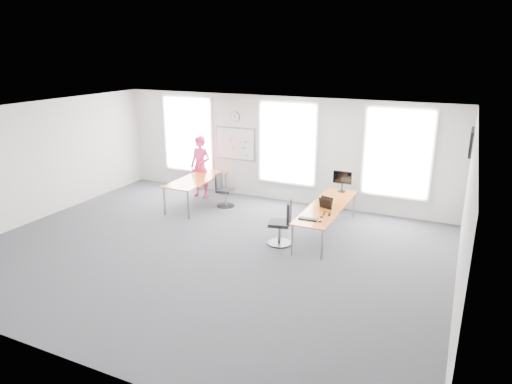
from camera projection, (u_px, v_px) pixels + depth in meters
The scene contains 24 objects.
floor at pixel (208, 251), 10.01m from camera, with size 10.00×10.00×0.00m, color #2C2C31.
ceiling at pixel (203, 114), 9.10m from camera, with size 10.00×10.00×0.00m, color white.
wall_back at pixel (278, 149), 13.01m from camera, with size 10.00×10.00×0.00m, color silver.
wall_front at pixel (50, 264), 6.10m from camera, with size 10.00×10.00×0.00m, color silver.
wall_left at pixel (36, 162), 11.57m from camera, with size 10.00×10.00×0.00m, color silver.
wall_right at pixel (465, 222), 7.54m from camera, with size 10.00×10.00×0.00m, color silver.
window_left at pixel (188, 134), 14.14m from camera, with size 1.60×0.06×2.20m, color white.
window_mid at pixel (287, 143), 12.80m from camera, with size 1.60×0.06×2.20m, color white.
window_right at pixel (397, 153), 11.59m from camera, with size 1.60×0.06×2.20m, color white.
desk_right at pixel (327, 208), 10.73m from camera, with size 0.78×2.93×0.71m.
desk_left at pixel (196, 181), 12.71m from camera, with size 0.86×2.15×0.79m.
chair_right at pixel (282, 225), 10.24m from camera, with size 0.56×0.56×1.03m.
chair_left at pixel (224, 192), 12.76m from camera, with size 0.51×0.51×0.95m.
person at pixel (200, 167), 13.43m from camera, with size 0.67×0.44×1.83m, color #CC2760.
whiteboard at pixel (235, 144), 13.52m from camera, with size 1.20×0.03×0.90m, color silver.
wall_clock at pixel (235, 117), 13.27m from camera, with size 0.30×0.30×0.04m, color gray.
tv at pixel (471, 142), 9.91m from camera, with size 0.06×0.90×0.55m, color black.
keyboard at pixel (308, 219), 9.86m from camera, with size 0.42×0.15×0.02m, color black.
mouse at pixel (320, 221), 9.73m from camera, with size 0.06×0.10×0.04m, color black.
lens_cap at pixel (321, 217), 10.00m from camera, with size 0.07×0.07×0.01m, color black.
headphones at pixel (327, 214), 10.08m from camera, with size 0.16×0.09×0.09m.
laptop_sleeve at pixel (326, 203), 10.50m from camera, with size 0.35×0.28×0.27m.
paper_stack at pixel (326, 201), 10.87m from camera, with size 0.31×0.24×0.11m, color beige.
monitor at pixel (342, 179), 11.69m from camera, with size 0.49×0.20×0.54m.
Camera 1 is at (4.84, -7.84, 4.25)m, focal length 32.00 mm.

